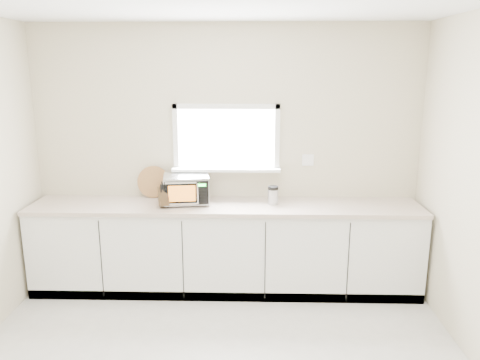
{
  "coord_description": "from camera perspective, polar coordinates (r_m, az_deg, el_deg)",
  "views": [
    {
      "loc": [
        0.27,
        -2.81,
        2.26
      ],
      "look_at": [
        0.15,
        1.55,
        1.21
      ],
      "focal_mm": 35.0,
      "sensor_mm": 36.0,
      "label": 1
    }
  ],
  "objects": [
    {
      "name": "back_wall",
      "position": [
        4.9,
        -1.64,
        3.01
      ],
      "size": [
        4.0,
        0.17,
        2.7
      ],
      "color": "beige",
      "rests_on": "ground"
    },
    {
      "name": "knife_block",
      "position": [
        4.64,
        -9.32,
        -1.91
      ],
      "size": [
        0.14,
        0.21,
        0.27
      ],
      "rotation": [
        0.0,
        0.0,
        0.32
      ],
      "color": "#4A331A",
      "rests_on": "countertop"
    },
    {
      "name": "countertop",
      "position": [
        4.71,
        -1.81,
        -3.22
      ],
      "size": [
        3.92,
        0.64,
        0.04
      ],
      "primitive_type": "cube",
      "color": "#BBAC9A",
      "rests_on": "cabinets"
    },
    {
      "name": "cabinets",
      "position": [
        4.87,
        -1.77,
        -8.37
      ],
      "size": [
        3.92,
        0.6,
        0.88
      ],
      "primitive_type": "cube",
      "color": "white",
      "rests_on": "ground"
    },
    {
      "name": "microwave",
      "position": [
        4.74,
        -6.55,
        -1.05
      ],
      "size": [
        0.49,
        0.41,
        0.29
      ],
      "rotation": [
        0.0,
        0.0,
        0.15
      ],
      "color": "black",
      "rests_on": "countertop"
    },
    {
      "name": "cutting_board",
      "position": [
        5.0,
        -10.52,
        -0.22
      ],
      "size": [
        0.34,
        0.08,
        0.33
      ],
      "primitive_type": "cylinder",
      "rotation": [
        1.4,
        0.0,
        0.0
      ],
      "color": "#B08544",
      "rests_on": "countertop"
    },
    {
      "name": "coffee_grinder",
      "position": [
        4.71,
        4.04,
        -1.84
      ],
      "size": [
        0.12,
        0.12,
        0.19
      ],
      "rotation": [
        0.0,
        0.0,
        -0.14
      ],
      "color": "#AEB0B5",
      "rests_on": "countertop"
    }
  ]
}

